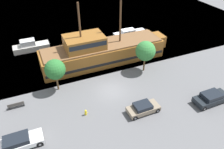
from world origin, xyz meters
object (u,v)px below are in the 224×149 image
at_px(parked_car_curb_mid, 143,108).
at_px(parked_car_curb_rear, 18,142).
at_px(pirate_ship, 102,51).
at_px(parked_car_curb_front, 211,98).
at_px(moored_boat_dockside, 31,46).
at_px(bench_promenade_east, 16,105).
at_px(moored_boat_outer, 130,33).
at_px(fire_hydrant, 86,112).

xyz_separation_m(parked_car_curb_mid, parked_car_curb_rear, (-14.21, 0.69, 0.04)).
bearing_deg(pirate_ship, parked_car_curb_front, -58.26).
relative_size(moored_boat_dockside, bench_promenade_east, 3.23).
bearing_deg(parked_car_curb_mid, moored_boat_outer, 67.12).
distance_m(pirate_ship, fire_hydrant, 12.45).
xyz_separation_m(moored_boat_dockside, moored_boat_outer, (19.13, -1.51, -0.25)).
relative_size(moored_boat_outer, fire_hydrant, 8.83).
xyz_separation_m(parked_car_curb_front, bench_promenade_east, (-22.97, 8.77, -0.27)).
bearing_deg(moored_boat_outer, bench_promenade_east, -149.67).
distance_m(pirate_ship, parked_car_curb_mid, 13.04).
bearing_deg(bench_promenade_east, moored_boat_outer, 30.33).
distance_m(pirate_ship, moored_boat_dockside, 13.49).
relative_size(pirate_ship, moored_boat_outer, 3.14).
height_order(moored_boat_dockside, parked_car_curb_front, moored_boat_dockside).
height_order(moored_boat_dockside, parked_car_curb_rear, moored_boat_dockside).
xyz_separation_m(moored_boat_outer, parked_car_curb_rear, (-22.69, -19.40, 0.17)).
bearing_deg(parked_car_curb_rear, pirate_ship, 41.52).
bearing_deg(pirate_ship, moored_boat_dockside, 140.09).
relative_size(parked_car_curb_front, fire_hydrant, 6.11).
relative_size(pirate_ship, bench_promenade_east, 11.02).
relative_size(moored_boat_dockside, parked_car_curb_front, 1.33).
bearing_deg(pirate_ship, moored_boat_outer, 38.89).
bearing_deg(bench_promenade_east, parked_car_curb_mid, -25.98).
relative_size(pirate_ship, parked_car_curb_rear, 4.38).
height_order(pirate_ship, parked_car_curb_rear, pirate_ship).
bearing_deg(parked_car_curb_front, parked_car_curb_mid, 167.94).
xyz_separation_m(moored_boat_outer, parked_car_curb_front, (0.38, -21.99, 0.21)).
bearing_deg(bench_promenade_east, parked_car_curb_front, -20.89).
xyz_separation_m(pirate_ship, moored_boat_dockside, (-10.31, 8.62, -1.13)).
bearing_deg(moored_boat_dockside, fire_hydrant, -77.97).
distance_m(parked_car_curb_mid, fire_hydrant, 6.92).
distance_m(parked_car_curb_mid, bench_promenade_east, 15.70).
distance_m(moored_boat_outer, fire_hydrant, 23.29).
relative_size(pirate_ship, parked_car_curb_front, 4.54).
distance_m(pirate_ship, parked_car_curb_rear, 18.57).
bearing_deg(bench_promenade_east, moored_boat_dockside, 76.78).
relative_size(moored_boat_dockside, parked_car_curb_rear, 1.28).
height_order(moored_boat_dockside, parked_car_curb_mid, moored_boat_dockside).
xyz_separation_m(moored_boat_dockside, parked_car_curb_rear, (-3.57, -20.91, -0.08)).
xyz_separation_m(moored_boat_dockside, parked_car_curb_front, (19.51, -23.50, -0.04)).
xyz_separation_m(moored_boat_dockside, bench_promenade_east, (-3.46, -14.73, -0.31)).
relative_size(moored_boat_outer, bench_promenade_east, 3.51).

